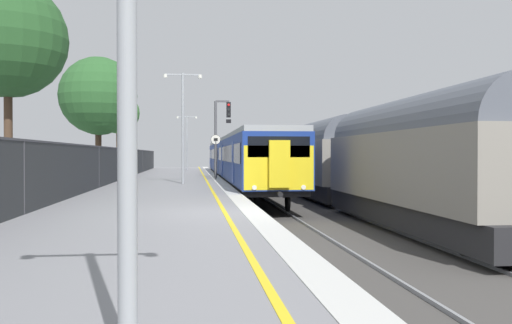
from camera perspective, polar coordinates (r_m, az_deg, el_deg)
ground at (r=15.54m, az=7.99°, el=-7.15°), size 17.40×110.00×1.21m
commuter_train_at_platform at (r=40.89m, az=-1.86°, el=0.40°), size 2.83×39.37×3.81m
freight_train_adjacent_track at (r=32.86m, az=6.36°, el=0.48°), size 2.60×42.15×4.35m
signal_gantry at (r=37.12m, az=-3.67°, el=3.28°), size 1.10×0.24×5.07m
speed_limit_sign at (r=34.53m, az=-4.08°, el=1.11°), size 0.59×0.08×2.73m
platform_lamp_mid at (r=29.89m, az=-7.38°, el=4.37°), size 2.00×0.20×5.80m
platform_lamp_far at (r=55.63m, az=-6.98°, el=2.44°), size 2.00×0.20×5.32m
platform_back_fence at (r=15.50m, az=-22.36°, el=-1.24°), size 0.07×99.00×1.92m
background_tree_left at (r=52.09m, az=-13.57°, el=4.68°), size 3.70×3.70×7.08m
background_tree_centre at (r=43.19m, az=-15.63°, el=5.21°), size 3.99×3.99×7.02m
background_tree_right at (r=35.43m, az=-15.56°, el=6.15°), size 4.65×4.65×7.39m
background_tree_back at (r=22.67m, az=-23.92°, el=10.82°), size 4.21×4.21×7.77m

